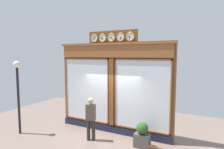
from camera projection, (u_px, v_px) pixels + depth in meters
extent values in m
cube|color=brown|center=(114.00, 89.00, 8.16)|extent=(5.09, 0.30, 3.74)
cube|color=#191E33|center=(112.00, 129.00, 8.18)|extent=(5.09, 0.08, 0.28)
cube|color=brown|center=(112.00, 51.00, 7.82)|extent=(4.99, 0.08, 0.51)
cube|color=brown|center=(112.00, 44.00, 7.81)|extent=(5.19, 0.20, 0.10)
cube|color=silver|center=(141.00, 95.00, 7.44)|extent=(2.20, 0.02, 2.73)
cube|color=brown|center=(142.00, 60.00, 7.28)|extent=(2.30, 0.04, 0.05)
cube|color=brown|center=(141.00, 129.00, 7.56)|extent=(2.30, 0.04, 0.05)
cube|color=brown|center=(171.00, 98.00, 6.92)|extent=(0.05, 0.04, 2.83)
cube|color=brown|center=(115.00, 93.00, 7.92)|extent=(0.05, 0.04, 2.83)
cube|color=silver|center=(86.00, 90.00, 8.60)|extent=(2.20, 0.02, 2.73)
cube|color=brown|center=(86.00, 59.00, 8.44)|extent=(2.30, 0.04, 0.05)
cube|color=brown|center=(86.00, 120.00, 8.72)|extent=(2.30, 0.04, 0.05)
cube|color=brown|center=(67.00, 88.00, 9.09)|extent=(0.05, 0.04, 2.83)
cube|color=brown|center=(108.00, 92.00, 8.08)|extent=(0.05, 0.04, 2.83)
cube|color=brown|center=(112.00, 92.00, 8.01)|extent=(0.20, 0.10, 2.83)
cube|color=brown|center=(112.00, 37.00, 7.82)|extent=(2.20, 0.06, 0.56)
cylinder|color=silver|center=(130.00, 36.00, 7.38)|extent=(0.29, 0.02, 0.29)
torus|color=#B79347|center=(130.00, 36.00, 7.38)|extent=(0.36, 0.04, 0.36)
cube|color=black|center=(129.00, 36.00, 7.39)|extent=(0.08, 0.01, 0.02)
cube|color=black|center=(130.00, 38.00, 7.38)|extent=(0.04, 0.01, 0.12)
sphere|color=black|center=(130.00, 36.00, 7.37)|extent=(0.02, 0.02, 0.02)
cylinder|color=silver|center=(121.00, 37.00, 7.57)|extent=(0.29, 0.02, 0.29)
torus|color=#B79347|center=(120.00, 37.00, 7.56)|extent=(0.35, 0.03, 0.35)
cube|color=black|center=(121.00, 38.00, 7.55)|extent=(0.06, 0.01, 0.08)
cube|color=black|center=(120.00, 38.00, 7.56)|extent=(0.03, 0.01, 0.12)
sphere|color=black|center=(120.00, 37.00, 7.55)|extent=(0.02, 0.02, 0.02)
cylinder|color=silver|center=(111.00, 37.00, 7.75)|extent=(0.29, 0.02, 0.29)
torus|color=#B79347|center=(111.00, 37.00, 7.75)|extent=(0.36, 0.04, 0.36)
cube|color=black|center=(110.00, 37.00, 7.75)|extent=(0.08, 0.01, 0.03)
cube|color=black|center=(112.00, 39.00, 7.73)|extent=(0.08, 0.01, 0.11)
sphere|color=black|center=(111.00, 37.00, 7.73)|extent=(0.02, 0.02, 0.02)
cylinder|color=silver|center=(103.00, 38.00, 7.93)|extent=(0.29, 0.02, 0.29)
torus|color=#B79347|center=(103.00, 38.00, 7.93)|extent=(0.36, 0.04, 0.36)
cube|color=black|center=(102.00, 39.00, 7.93)|extent=(0.05, 0.01, 0.08)
cube|color=black|center=(101.00, 38.00, 7.95)|extent=(0.12, 0.01, 0.02)
sphere|color=black|center=(102.00, 38.00, 7.92)|extent=(0.02, 0.02, 0.02)
cylinder|color=silver|center=(94.00, 38.00, 8.12)|extent=(0.29, 0.02, 0.29)
torus|color=#B79347|center=(94.00, 38.00, 8.12)|extent=(0.36, 0.05, 0.36)
cube|color=black|center=(95.00, 37.00, 8.09)|extent=(0.07, 0.01, 0.07)
cube|color=black|center=(94.00, 39.00, 8.12)|extent=(0.07, 0.01, 0.12)
sphere|color=black|center=(94.00, 38.00, 8.10)|extent=(0.02, 0.02, 0.02)
cylinder|color=#312A24|center=(88.00, 130.00, 7.43)|extent=(0.14, 0.14, 0.82)
cylinder|color=#312A24|center=(93.00, 130.00, 7.40)|extent=(0.14, 0.14, 0.82)
cube|color=brown|center=(91.00, 112.00, 7.35)|extent=(0.41, 0.32, 0.62)
sphere|color=tan|center=(91.00, 101.00, 7.30)|extent=(0.22, 0.22, 0.22)
cylinder|color=black|center=(19.00, 101.00, 7.98)|extent=(0.10, 0.10, 2.81)
sphere|color=#F4EFCC|center=(17.00, 64.00, 7.83)|extent=(0.28, 0.28, 0.28)
cube|color=#4C4742|center=(142.00, 140.00, 6.88)|extent=(0.56, 0.36, 0.49)
sphere|color=#285623|center=(142.00, 128.00, 6.83)|extent=(0.43, 0.43, 0.43)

